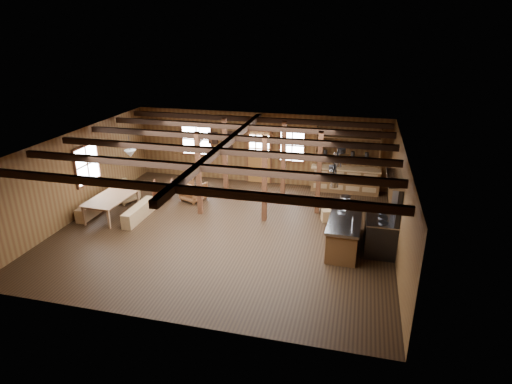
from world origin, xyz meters
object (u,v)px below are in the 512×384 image
(armchair_a, at_px, (163,189))
(armchair_b, at_px, (193,191))
(armchair_c, at_px, (125,191))
(kitchen_island, at_px, (345,230))
(dining_table, at_px, (113,207))
(commercial_range, at_px, (383,226))

(armchair_a, relative_size, armchair_b, 0.89)
(armchair_a, height_order, armchair_c, armchair_c)
(armchair_a, bearing_deg, kitchen_island, 144.18)
(dining_table, xyz_separation_m, armchair_c, (-0.30, 1.26, 0.03))
(armchair_b, distance_m, armchair_c, 2.45)
(kitchen_island, distance_m, armchair_a, 7.00)
(kitchen_island, relative_size, armchair_a, 3.65)
(dining_table, distance_m, armchair_c, 1.29)
(kitchen_island, xyz_separation_m, commercial_range, (1.04, 0.14, 0.19))
(commercial_range, relative_size, armchair_a, 3.06)
(armchair_b, height_order, armchair_c, armchair_c)
(commercial_range, bearing_deg, dining_table, 179.45)
(armchair_c, bearing_deg, armchair_a, -126.51)
(armchair_a, bearing_deg, armchair_c, 12.93)
(kitchen_island, relative_size, armchair_c, 3.11)
(commercial_range, distance_m, armchair_a, 7.97)
(dining_table, bearing_deg, armchair_b, -44.77)
(armchair_a, relative_size, armchair_c, 0.85)
(armchair_b, bearing_deg, armchair_a, 23.99)
(dining_table, height_order, armchair_b, armchair_b)
(armchair_b, bearing_deg, armchair_c, 40.18)
(dining_table, bearing_deg, armchair_a, -21.55)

